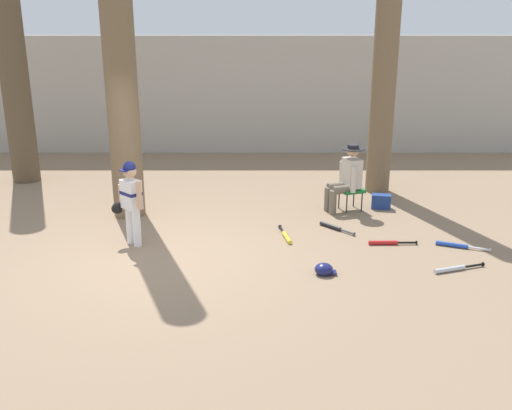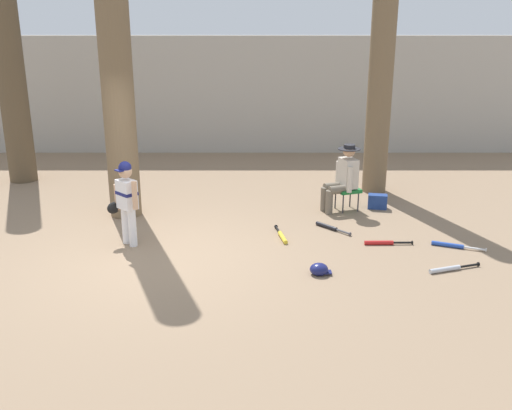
{
  "view_description": "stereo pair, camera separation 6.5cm",
  "coord_description": "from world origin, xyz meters",
  "views": [
    {
      "loc": [
        1.38,
        -7.74,
        3.31
      ],
      "look_at": [
        1.41,
        0.18,
        0.75
      ],
      "focal_mm": 40.75,
      "sensor_mm": 36.0,
      "label": 1
    },
    {
      "loc": [
        1.45,
        -7.74,
        3.31
      ],
      "look_at": [
        1.41,
        0.18,
        0.75
      ],
      "focal_mm": 40.75,
      "sensor_mm": 36.0,
      "label": 2
    }
  ],
  "objects": [
    {
      "name": "folding_stool",
      "position": [
        3.08,
        2.22,
        0.36
      ],
      "size": [
        0.51,
        0.51,
        0.41
      ],
      "color": "#196B2D",
      "rests_on": "ground"
    },
    {
      "name": "bat_blue_youth",
      "position": [
        4.41,
        0.41,
        0.03
      ],
      "size": [
        0.75,
        0.36,
        0.07
      ],
      "color": "#2347AD",
      "rests_on": "ground"
    },
    {
      "name": "ground_plane",
      "position": [
        0.0,
        0.0,
        0.0
      ],
      "size": [
        60.0,
        60.0,
        0.0
      ],
      "primitive_type": "plane",
      "color": "#897056"
    },
    {
      "name": "handbag_beside_stool",
      "position": [
        3.65,
        2.3,
        0.13
      ],
      "size": [
        0.37,
        0.24,
        0.26
      ],
      "primitive_type": "cube",
      "rotation": [
        0.0,
        0.0,
        -0.19
      ],
      "color": "navy",
      "rests_on": "ground"
    },
    {
      "name": "tree_far_left",
      "position": [
        -3.51,
        4.23,
        2.09
      ],
      "size": [
        0.78,
        0.78,
        4.92
      ],
      "color": "brown",
      "rests_on": "ground"
    },
    {
      "name": "batting_helmet_navy",
      "position": [
        2.3,
        -0.56,
        0.07
      ],
      "size": [
        0.3,
        0.23,
        0.17
      ],
      "color": "navy",
      "rests_on": "ground"
    },
    {
      "name": "seated_spectator",
      "position": [
        2.99,
        2.18,
        0.64
      ],
      "size": [
        0.68,
        0.54,
        1.2
      ],
      "color": "#6B6051",
      "rests_on": "ground"
    },
    {
      "name": "tree_near_player",
      "position": [
        -0.84,
        1.96,
        2.63
      ],
      "size": [
        0.71,
        0.71,
        5.95
      ],
      "color": "brown",
      "rests_on": "ground"
    },
    {
      "name": "tree_behind_spectator",
      "position": [
        3.81,
        3.44,
        2.41
      ],
      "size": [
        0.74,
        0.74,
        5.57
      ],
      "color": "brown",
      "rests_on": "ground"
    },
    {
      "name": "young_ballplayer",
      "position": [
        -0.5,
        0.54,
        0.74
      ],
      "size": [
        0.57,
        0.45,
        1.31
      ],
      "color": "white",
      "rests_on": "ground"
    },
    {
      "name": "bat_black_composite",
      "position": [
        2.65,
        1.22,
        0.03
      ],
      "size": [
        0.52,
        0.57,
        0.07
      ],
      "color": "black",
      "rests_on": "ground"
    },
    {
      "name": "bat_aluminum_silver",
      "position": [
        4.09,
        -0.45,
        0.03
      ],
      "size": [
        0.77,
        0.31,
        0.07
      ],
      "color": "#B7BCC6",
      "rests_on": "ground"
    },
    {
      "name": "bat_yellow_trainer",
      "position": [
        1.86,
        0.8,
        0.03
      ],
      "size": [
        0.19,
        0.73,
        0.07
      ],
      "color": "yellow",
      "rests_on": "ground"
    },
    {
      "name": "concrete_back_wall",
      "position": [
        0.0,
        7.07,
        1.45
      ],
      "size": [
        18.0,
        0.36,
        2.9
      ],
      "primitive_type": "cube",
      "color": "#ADA89E",
      "rests_on": "ground"
    },
    {
      "name": "bat_red_barrel",
      "position": [
        3.39,
        0.52,
        0.03
      ],
      "size": [
        0.74,
        0.07,
        0.07
      ],
      "color": "red",
      "rests_on": "ground"
    }
  ]
}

